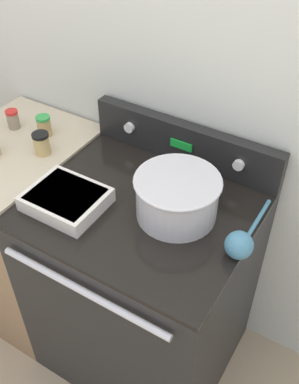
% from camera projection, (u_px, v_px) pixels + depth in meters
% --- Properties ---
extents(kitchen_wall, '(8.00, 0.05, 2.50)m').
position_uv_depth(kitchen_wall, '(197.00, 74.00, 1.57)').
color(kitchen_wall, silver).
rests_on(kitchen_wall, ground_plane).
extents(stove_range, '(0.77, 0.70, 0.91)m').
position_uv_depth(stove_range, '(143.00, 287.00, 1.86)').
color(stove_range, black).
rests_on(stove_range, ground_plane).
extents(control_panel, '(0.77, 0.07, 0.16)m').
position_uv_depth(control_panel, '(185.00, 143.00, 1.70)').
color(control_panel, black).
rests_on(control_panel, stove_range).
extents(side_counter, '(0.50, 0.67, 0.93)m').
position_uv_depth(side_counter, '(29.00, 228.00, 2.10)').
color(side_counter, '#896B4C').
rests_on(side_counter, ground_plane).
extents(mixing_bowl, '(0.29, 0.29, 0.15)m').
position_uv_depth(mixing_bowl, '(177.00, 195.00, 1.47)').
color(mixing_bowl, silver).
rests_on(mixing_bowl, stove_range).
extents(casserole_dish, '(0.26, 0.22, 0.05)m').
position_uv_depth(casserole_dish, '(66.00, 199.00, 1.54)').
color(casserole_dish, silver).
rests_on(casserole_dish, stove_range).
extents(ladle, '(0.09, 0.32, 0.09)m').
position_uv_depth(ladle, '(240.00, 244.00, 1.37)').
color(ladle, teal).
rests_on(ladle, stove_range).
extents(spice_jar_black_cap, '(0.07, 0.07, 0.09)m').
position_uv_depth(spice_jar_black_cap, '(42.00, 143.00, 1.74)').
color(spice_jar_black_cap, tan).
rests_on(spice_jar_black_cap, side_counter).
extents(spice_jar_green_cap, '(0.06, 0.06, 0.09)m').
position_uv_depth(spice_jar_green_cap, '(44.00, 126.00, 1.84)').
color(spice_jar_green_cap, tan).
rests_on(spice_jar_green_cap, side_counter).
extents(spice_jar_red_cap, '(0.05, 0.05, 0.08)m').
position_uv_depth(spice_jar_red_cap, '(13.00, 119.00, 1.88)').
color(spice_jar_red_cap, gray).
rests_on(spice_jar_red_cap, side_counter).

